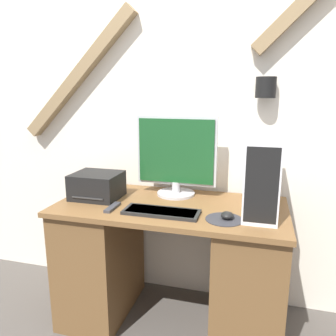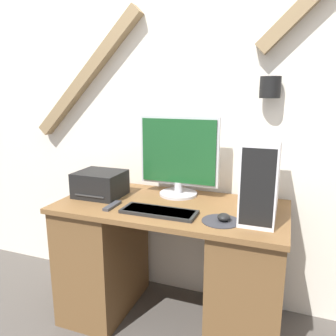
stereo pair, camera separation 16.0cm
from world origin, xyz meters
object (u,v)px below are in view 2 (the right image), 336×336
at_px(keyboard, 159,212).
at_px(remote_control, 112,206).
at_px(monitor, 179,156).
at_px(mouse, 224,217).
at_px(printer, 100,184).
at_px(computer_tower, 261,178).

bearing_deg(keyboard, remote_control, -179.88).
bearing_deg(monitor, remote_control, -128.60).
relative_size(mouse, printer, 0.25).
xyz_separation_m(keyboard, mouse, (0.36, 0.01, 0.01)).
relative_size(monitor, remote_control, 3.27).
relative_size(computer_tower, printer, 1.45).
relative_size(mouse, computer_tower, 0.17).
bearing_deg(computer_tower, mouse, -139.34).
height_order(keyboard, printer, printer).
bearing_deg(remote_control, keyboard, 0.12).
height_order(monitor, mouse, monitor).
height_order(mouse, computer_tower, computer_tower).
bearing_deg(keyboard, printer, 161.03).
xyz_separation_m(keyboard, computer_tower, (0.52, 0.15, 0.20)).
bearing_deg(remote_control, printer, 137.67).
distance_m(monitor, mouse, 0.56).
xyz_separation_m(mouse, remote_control, (-0.66, -0.01, -0.02)).
xyz_separation_m(computer_tower, remote_control, (-0.82, -0.15, -0.21)).
bearing_deg(printer, keyboard, -18.97).
xyz_separation_m(mouse, printer, (-0.84, 0.15, 0.06)).
height_order(keyboard, mouse, mouse).
bearing_deg(monitor, printer, -157.14).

